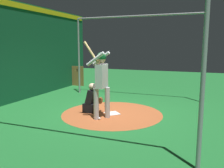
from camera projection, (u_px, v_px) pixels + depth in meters
The scene contains 10 objects.
ground_plane at pixel (112, 114), 7.53m from camera, with size 27.15×27.15×0.00m, color #1E6B2D.
dirt_circle at pixel (112, 114), 7.52m from camera, with size 3.16×3.16×0.01m, color #AD562D.
home_plate at pixel (112, 113), 7.52m from camera, with size 0.42×0.42×0.01m, color white.
batter at pixel (101, 78), 6.84m from camera, with size 0.68×0.49×2.25m.
catcher at pixel (92, 101), 7.67m from camera, with size 0.58×0.40×0.94m.
back_wall at pixel (8, 52), 8.70m from camera, with size 0.22×11.15×3.76m.
cage_frame at pixel (112, 41), 7.17m from camera, with size 5.35×5.40×3.32m.
bat_rack at pixel (75, 76), 12.82m from camera, with size 1.06×0.21×1.05m.
baseball_0 at pixel (99, 118), 6.88m from camera, with size 0.07×0.07×0.07m, color white.
baseball_1 at pixel (105, 105), 8.44m from camera, with size 0.07×0.07×0.07m, color white.
Camera 1 is at (2.66, -6.78, 2.12)m, focal length 38.25 mm.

